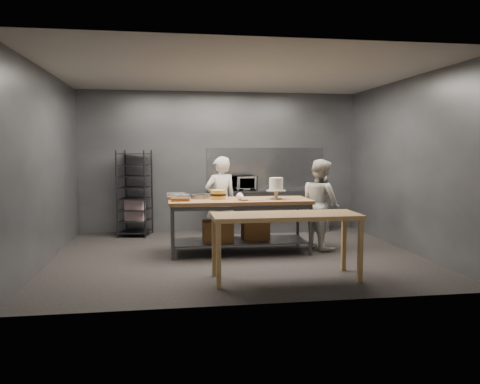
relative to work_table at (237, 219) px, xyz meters
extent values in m
plane|color=black|center=(-0.03, -0.20, -0.57)|extent=(6.00, 6.00, 0.00)
cube|color=#4C4F54|center=(-0.03, 2.30, 0.93)|extent=(6.00, 0.04, 3.00)
cube|color=#9A663D|center=(0.04, -0.01, 0.32)|extent=(2.40, 0.90, 0.06)
cube|color=#47494C|center=(0.04, -0.01, -0.37)|extent=(2.25, 0.75, 0.03)
cylinder|color=#47494C|center=(-1.10, -0.40, -0.14)|extent=(0.06, 0.06, 0.86)
cylinder|color=#47494C|center=(-1.10, 0.38, -0.14)|extent=(0.06, 0.06, 0.86)
cylinder|color=#47494C|center=(1.18, -0.40, -0.14)|extent=(0.06, 0.06, 0.86)
cylinder|color=#47494C|center=(1.18, 0.38, -0.14)|extent=(0.06, 0.06, 0.86)
cube|color=brown|center=(-0.34, -0.04, -0.18)|extent=(0.50, 0.40, 0.35)
cube|color=brown|center=(0.33, 0.09, -0.21)|extent=(0.45, 0.38, 0.30)
cube|color=#A17C42|center=(0.41, -1.72, 0.30)|extent=(2.00, 0.70, 0.06)
cube|color=#A17C42|center=(-0.54, -2.02, -0.15)|extent=(0.06, 0.06, 0.84)
cube|color=#A17C42|center=(-0.54, -1.42, -0.15)|extent=(0.06, 0.06, 0.84)
cube|color=#A17C42|center=(1.36, -2.02, -0.15)|extent=(0.06, 0.06, 0.84)
cube|color=#A17C42|center=(1.36, -1.42, -0.15)|extent=(0.06, 0.06, 0.84)
cube|color=slate|center=(0.97, 1.98, 0.31)|extent=(2.60, 0.60, 0.04)
cube|color=slate|center=(0.97, 1.98, -0.14)|extent=(2.56, 0.56, 0.86)
cube|color=slate|center=(0.97, 2.28, 0.78)|extent=(2.60, 0.02, 0.90)
cube|color=black|center=(-1.84, 1.90, 0.30)|extent=(0.72, 0.76, 1.75)
cube|color=silver|center=(-1.84, 1.90, -0.03)|extent=(0.42, 0.31, 0.45)
imported|color=silver|center=(-0.21, 0.67, 0.25)|extent=(0.68, 0.54, 1.64)
imported|color=beige|center=(1.52, 0.12, 0.23)|extent=(0.81, 0.92, 1.60)
imported|color=black|center=(0.42, 1.98, 0.48)|extent=(0.54, 0.37, 0.30)
cylinder|color=#B6AB91|center=(0.66, -0.08, 0.36)|extent=(0.20, 0.20, 0.02)
cylinder|color=#B6AB91|center=(0.66, -0.08, 0.43)|extent=(0.06, 0.06, 0.12)
cylinder|color=#B6AB91|center=(0.66, -0.08, 0.50)|extent=(0.34, 0.34, 0.02)
cylinder|color=silver|center=(0.66, -0.08, 0.61)|extent=(0.23, 0.23, 0.21)
cylinder|color=#EFBD4C|center=(-0.32, 0.06, 0.38)|extent=(0.26, 0.26, 0.06)
cylinder|color=black|center=(-0.32, 0.06, 0.43)|extent=(0.26, 0.26, 0.04)
cylinder|color=#EFBD4C|center=(-0.32, 0.06, 0.48)|extent=(0.26, 0.26, 0.06)
cylinder|color=gray|center=(-0.64, 0.20, 0.39)|extent=(0.27, 0.27, 0.07)
cylinder|color=gray|center=(-0.57, 0.30, 0.39)|extent=(0.27, 0.27, 0.07)
cylinder|color=gray|center=(-0.92, 0.20, 0.39)|extent=(0.25, 0.25, 0.07)
cone|color=silver|center=(0.04, -0.25, 0.41)|extent=(0.13, 0.38, 0.12)
cube|color=slate|center=(0.29, -0.22, 0.35)|extent=(0.28, 0.02, 0.00)
cube|color=black|center=(0.11, -0.22, 0.36)|extent=(0.09, 0.02, 0.02)
cube|color=#90551C|center=(-0.97, -0.10, 0.37)|extent=(0.30, 0.20, 0.05)
cube|color=silver|center=(-0.97, -0.10, 0.43)|extent=(0.31, 0.21, 0.06)
cube|color=#90551C|center=(-1.03, 0.16, 0.37)|extent=(0.30, 0.20, 0.05)
cube|color=silver|center=(-1.03, 0.16, 0.43)|extent=(0.31, 0.21, 0.06)
camera|label=1|loc=(-1.15, -7.83, 1.21)|focal=35.00mm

